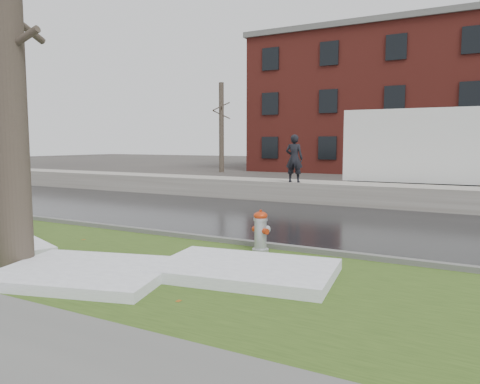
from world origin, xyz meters
The scene contains 15 objects.
ground centered at (0.00, 0.00, 0.00)m, with size 120.00×120.00×0.00m, color #47423D.
verge centered at (0.00, -1.25, 0.02)m, with size 60.00×4.50×0.04m, color #304717.
road centered at (0.00, 4.50, 0.01)m, with size 60.00×7.00×0.03m, color black.
parking_lot centered at (0.00, 13.00, 0.01)m, with size 60.00×9.00×0.03m, color slate.
curb centered at (0.00, 1.00, 0.07)m, with size 60.00×0.15×0.14m, color slate.
snowbank centered at (0.00, 8.70, 0.38)m, with size 60.00×1.60×0.75m, color #B0ABA1.
brick_building centered at (2.00, 30.00, 5.00)m, with size 26.00×12.00×10.00m, color maroon.
bg_tree_left centered at (-12.00, 22.00, 3.33)m, with size 1.40×1.62×6.50m.
bg_tree_center centered at (-6.00, 26.00, 3.33)m, with size 1.40×1.62×6.50m.
fire_hydrant centered at (1.86, 0.60, 0.48)m, with size 0.41×0.39×0.83m.
tree centered at (-1.35, -2.39, 3.62)m, with size 1.48×1.75×7.11m.
box_truck centered at (4.34, 11.35, 1.79)m, with size 10.18×2.67×3.39m.
worker centered at (-0.54, 8.10, 1.61)m, with size 0.62×0.41×1.71m, color black.
snow_patch_near centered at (0.22, -2.30, 0.12)m, with size 2.60×2.00×0.16m, color white.
snow_patch_side centered at (2.37, -0.97, 0.13)m, with size 2.80×1.80×0.18m, color white.
Camera 1 is at (5.85, -7.44, 2.16)m, focal length 35.00 mm.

